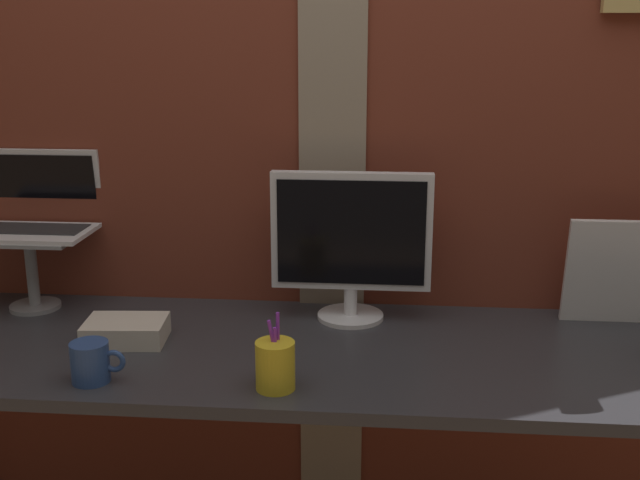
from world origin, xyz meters
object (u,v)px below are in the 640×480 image
object	(u,v)px
monitor	(351,238)
laptop	(36,209)
coffee_mug	(91,362)
pen_cup	(275,365)

from	to	relation	value
monitor	laptop	bearing A→B (deg)	176.00
monitor	coffee_mug	distance (m)	0.74
laptop	pen_cup	size ratio (longest dim) A/B	1.99
monitor	pen_cup	size ratio (longest dim) A/B	2.49
monitor	coffee_mug	xyz separation A→B (m)	(-0.56, -0.45, -0.18)
coffee_mug	laptop	bearing A→B (deg)	123.47
pen_cup	laptop	bearing A→B (deg)	145.87
laptop	pen_cup	xyz separation A→B (m)	(0.75, -0.51, -0.22)
coffee_mug	monitor	bearing A→B (deg)	38.81
laptop	pen_cup	bearing A→B (deg)	-34.13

